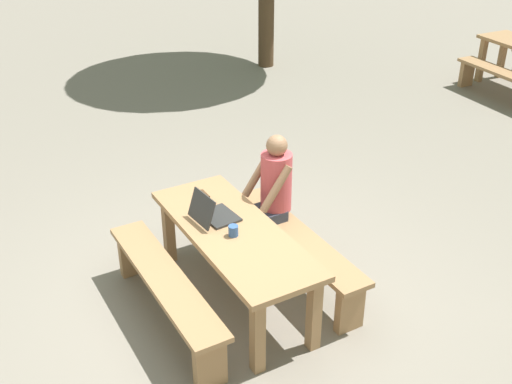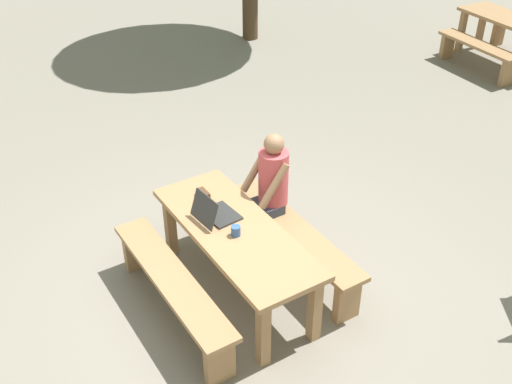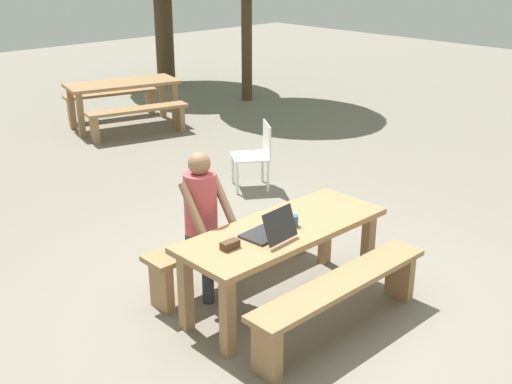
{
  "view_description": "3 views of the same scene",
  "coord_description": "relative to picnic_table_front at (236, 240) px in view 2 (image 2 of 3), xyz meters",
  "views": [
    {
      "loc": [
        3.87,
        -2.0,
        3.47
      ],
      "look_at": [
        -0.07,
        0.25,
        0.95
      ],
      "focal_mm": 44.6,
      "sensor_mm": 36.0,
      "label": 1
    },
    {
      "loc": [
        3.63,
        -2.09,
        3.91
      ],
      "look_at": [
        -0.07,
        0.25,
        0.95
      ],
      "focal_mm": 43.56,
      "sensor_mm": 36.0,
      "label": 2
    },
    {
      "loc": [
        -3.39,
        -3.26,
        2.82
      ],
      "look_at": [
        -0.07,
        0.25,
        0.95
      ],
      "focal_mm": 44.71,
      "sensor_mm": 36.0,
      "label": 3
    }
  ],
  "objects": [
    {
      "name": "bench_mid_south",
      "position": [
        -2.34,
        5.76,
        -0.26
      ],
      "size": [
        1.48,
        0.38,
        0.45
      ],
      "rotation": [
        0.0,
        0.0,
        -0.05
      ],
      "color": "#9E754C",
      "rests_on": "ground"
    },
    {
      "name": "small_pouch",
      "position": [
        -0.57,
        -0.0,
        0.14
      ],
      "size": [
        0.15,
        0.07,
        0.06
      ],
      "color": "#4C331E",
      "rests_on": "picnic_table_front"
    },
    {
      "name": "coffee_mug",
      "position": [
        0.07,
        -0.04,
        0.16
      ],
      "size": [
        0.08,
        0.08,
        0.09
      ],
      "color": "#335693",
      "rests_on": "picnic_table_front"
    },
    {
      "name": "laptop",
      "position": [
        -0.23,
        -0.08,
        0.18
      ],
      "size": [
        0.35,
        0.37,
        0.26
      ],
      "rotation": [
        0.0,
        0.0,
        3.23
      ],
      "color": "#2D2D2D",
      "rests_on": "picnic_table_front"
    },
    {
      "name": "person_seated",
      "position": [
        -0.36,
        0.58,
        0.14
      ],
      "size": [
        0.39,
        0.4,
        1.27
      ],
      "color": "#333847",
      "rests_on": "ground"
    },
    {
      "name": "picnic_table_mid",
      "position": [
        -2.3,
        6.35,
        0.03
      ],
      "size": [
        1.66,
        0.74,
        0.76
      ],
      "rotation": [
        0.0,
        0.0,
        -0.05
      ],
      "color": "#9E754C",
      "rests_on": "ground"
    },
    {
      "name": "bench_near",
      "position": [
        0.0,
        -0.62,
        -0.24
      ],
      "size": [
        1.78,
        0.3,
        0.47
      ],
      "color": "#9E754C",
      "rests_on": "ground"
    },
    {
      "name": "picnic_table_front",
      "position": [
        0.0,
        0.0,
        0.0
      ],
      "size": [
        1.84,
        0.7,
        0.7
      ],
      "color": "#9E754C",
      "rests_on": "ground"
    },
    {
      "name": "ground_plane",
      "position": [
        0.0,
        0.0,
        -0.59
      ],
      "size": [
        30.0,
        30.0,
        0.0
      ],
      "primitive_type": "plane",
      "color": "gray"
    },
    {
      "name": "bench_far",
      "position": [
        0.0,
        0.62,
        -0.24
      ],
      "size": [
        1.78,
        0.3,
        0.47
      ],
      "color": "#9E754C",
      "rests_on": "ground"
    }
  ]
}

